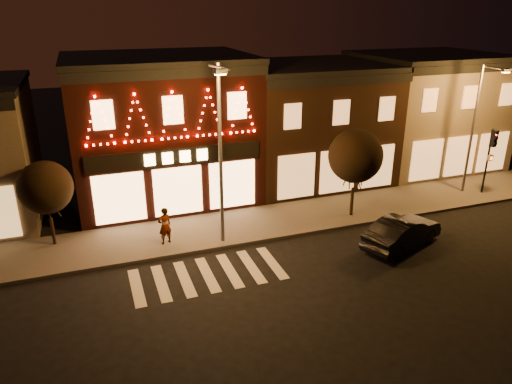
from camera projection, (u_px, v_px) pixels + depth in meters
ground at (236, 330)px, 17.14m from camera, size 120.00×120.00×0.00m
sidewalk_far at (226, 228)px, 24.75m from camera, size 44.00×4.00×0.15m
building_pulp at (162, 128)px, 27.86m from camera, size 10.20×8.34×8.30m
building_right_a at (309, 122)px, 31.03m from camera, size 9.20×8.28×7.50m
building_right_b at (424, 110)px, 33.82m from camera, size 9.20×8.28×7.80m
traffic_signal_far at (491, 148)px, 28.12m from camera, size 0.34×0.46×3.98m
streetlamp_mid at (220, 143)px, 21.29m from camera, size 0.74×1.93×8.44m
streetlamp_right at (477, 120)px, 27.72m from camera, size 0.49×1.74×7.59m
tree_left at (45, 187)px, 21.93m from camera, size 2.48×2.48×4.14m
tree_right at (355, 156)px, 24.98m from camera, size 2.86×2.86×4.78m
dark_sedan at (402, 232)px, 22.82m from camera, size 4.80×3.09×1.49m
pedestrian at (165, 226)px, 22.72m from camera, size 0.78×0.65×1.85m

